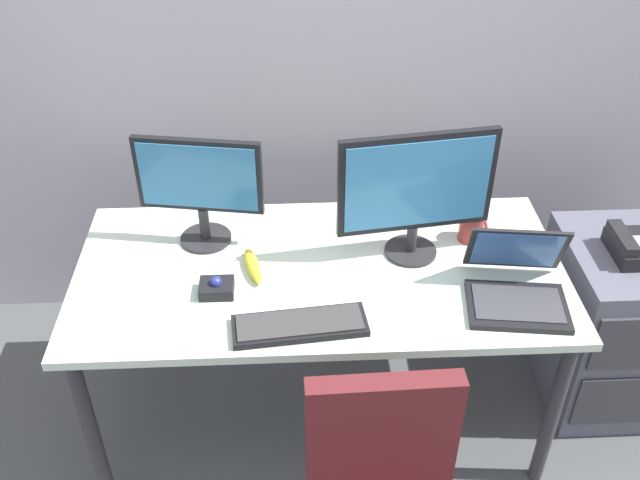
% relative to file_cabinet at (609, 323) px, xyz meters
% --- Properties ---
extents(ground_plane, '(8.00, 8.00, 0.00)m').
position_rel_file_cabinet_xyz_m(ground_plane, '(-1.11, -0.08, -0.35)').
color(ground_plane, '#4A4C4D').
extents(desk, '(1.65, 0.80, 0.72)m').
position_rel_file_cabinet_xyz_m(desk, '(-1.11, -0.08, 0.31)').
color(desk, silver).
rests_on(desk, ground).
extents(file_cabinet, '(0.42, 0.53, 0.69)m').
position_rel_file_cabinet_xyz_m(file_cabinet, '(0.00, 0.00, 0.00)').
color(file_cabinet, '#565766').
rests_on(file_cabinet, ground).
extents(desk_phone, '(0.17, 0.20, 0.09)m').
position_rel_file_cabinet_xyz_m(desk_phone, '(-0.01, -0.02, 0.38)').
color(desk_phone, black).
rests_on(desk_phone, file_cabinet).
extents(monitor_main, '(0.52, 0.18, 0.46)m').
position_rel_file_cabinet_xyz_m(monitor_main, '(-0.79, -0.01, 0.64)').
color(monitor_main, '#262628').
rests_on(monitor_main, desk).
extents(monitor_side, '(0.43, 0.18, 0.40)m').
position_rel_file_cabinet_xyz_m(monitor_side, '(-1.51, 0.10, 0.61)').
color(monitor_side, '#262628').
rests_on(monitor_side, desk).
extents(keyboard, '(0.42, 0.18, 0.03)m').
position_rel_file_cabinet_xyz_m(keyboard, '(-1.19, -0.36, 0.39)').
color(keyboard, black).
rests_on(keyboard, desk).
extents(laptop, '(0.35, 0.35, 0.22)m').
position_rel_file_cabinet_xyz_m(laptop, '(-0.50, -0.25, 0.43)').
color(laptop, black).
rests_on(laptop, desk).
extents(trackball_mouse, '(0.11, 0.09, 0.07)m').
position_rel_file_cabinet_xyz_m(trackball_mouse, '(-1.45, -0.19, 0.40)').
color(trackball_mouse, black).
rests_on(trackball_mouse, desk).
extents(coffee_mug, '(0.09, 0.08, 0.10)m').
position_rel_file_cabinet_xyz_m(coffee_mug, '(-0.57, 0.07, 0.43)').
color(coffee_mug, '#9C312E').
rests_on(coffee_mug, desk).
extents(banana, '(0.09, 0.19, 0.04)m').
position_rel_file_cabinet_xyz_m(banana, '(-1.34, -0.08, 0.40)').
color(banana, yellow).
rests_on(banana, desk).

